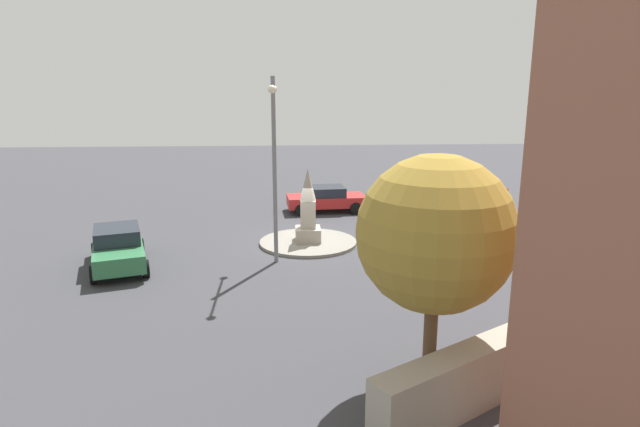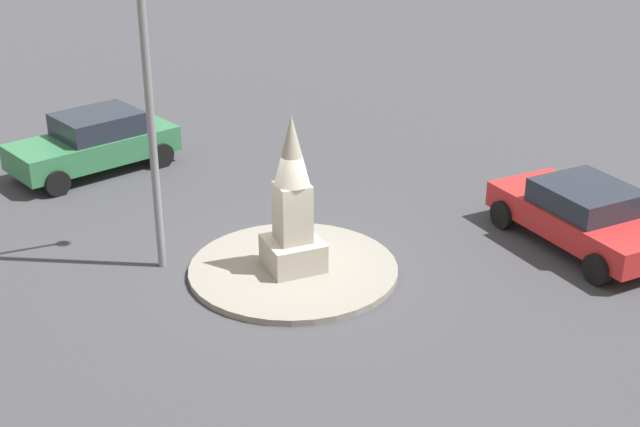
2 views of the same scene
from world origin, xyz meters
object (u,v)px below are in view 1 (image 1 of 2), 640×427
Objects in this scene: streetlamp at (274,151)px; car_green_far_side at (118,247)px; truck_yellow_near_island at (438,188)px; tree_near_wall at (436,234)px; monument at (308,211)px; car_red_waiting at (326,198)px.

streetlamp reaches higher than car_green_far_side.
truck_yellow_near_island is 1.08× the size of tree_near_wall.
monument is 0.60× the size of tree_near_wall.
tree_near_wall reaches higher than monument.
car_green_far_side is 13.36m from tree_near_wall.
streetlamp is 9.86m from tree_near_wall.
streetlamp reaches higher than monument.
truck_yellow_near_island reaches higher than car_green_far_side.
streetlamp is 6.94m from car_green_far_side.
monument is 0.74× the size of car_red_waiting.
streetlamp is (2.35, -1.35, 2.88)m from monument.
car_green_far_side is at bearing -70.53° from monument.
truck_yellow_near_island is (-9.45, 9.10, -3.32)m from streetlamp.
car_green_far_side is 0.85× the size of tree_near_wall.
streetlamp is 1.32× the size of tree_near_wall.
truck_yellow_near_island is (-0.97, 6.49, 0.31)m from car_red_waiting.
tree_near_wall reaches higher than truck_yellow_near_island.
truck_yellow_near_island is (-9.67, 15.04, 0.24)m from car_green_far_side.
car_green_far_side is (2.58, -7.29, -0.69)m from monument.
car_green_far_side reaches higher than car_red_waiting.
streetlamp is at bearing -158.77° from tree_near_wall.
monument reaches higher than car_green_far_side.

